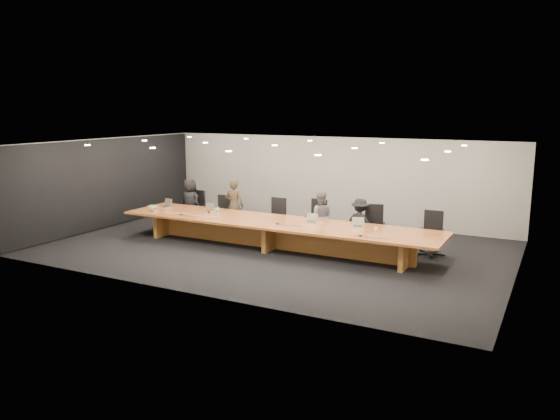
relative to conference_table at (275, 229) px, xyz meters
The scene contains 28 objects.
ground 0.52m from the conference_table, ahead, with size 12.00×12.00×0.00m, color black.
back_wall 4.10m from the conference_table, 90.00° to the left, with size 12.00×0.02×2.80m, color beige.
left_wall_panel 6.00m from the conference_table, behind, with size 0.08×7.84×2.74m, color black.
conference_table is the anchor object (origin of this frame).
chair_far_left 3.87m from the conference_table, 159.85° to the left, with size 0.59×0.59×1.15m, color black, non-canonical shape.
chair_left 2.84m from the conference_table, 153.73° to the left, with size 0.55×0.55×1.08m, color black, non-canonical shape.
chair_mid_left 1.31m from the conference_table, 118.56° to the left, with size 0.59×0.59×1.16m, color black, non-canonical shape.
chair_mid_right 1.39m from the conference_table, 64.27° to the left, with size 0.61×0.61×1.20m, color black, non-canonical shape.
chair_right 2.66m from the conference_table, 29.75° to the left, with size 0.60×0.60×1.18m, color black, non-canonical shape.
chair_far_right 4.07m from the conference_table, 17.98° to the left, with size 0.59×0.59×1.16m, color black, non-canonical shape.
person_a 3.90m from the conference_table, 161.87° to the left, with size 0.74×0.48×1.52m, color black.
person_b 2.46m from the conference_table, 148.70° to the left, with size 0.59×0.39×1.61m, color #352D1D.
person_c 1.46m from the conference_table, 56.60° to the left, with size 0.71×0.55×1.46m, color slate.
person_d 2.30m from the conference_table, 30.49° to the left, with size 0.87×0.50×1.34m, color black.
laptop_a 3.98m from the conference_table, behind, with size 0.33×0.24×0.26m, color tan, non-canonical shape.
laptop_b 2.46m from the conference_table, behind, with size 0.30×0.22×0.24m, color #B5A98A, non-canonical shape.
laptop_d 1.05m from the conference_table, 15.79° to the left, with size 0.30×0.22×0.24m, color #C1B294, non-canonical shape.
laptop_e 2.27m from the conference_table, ahead, with size 0.30×0.22×0.24m, color #C4B596, non-canonical shape.
water_bottle 1.85m from the conference_table, behind, with size 0.07×0.07×0.21m, color silver.
amber_mug 2.19m from the conference_table, behind, with size 0.08×0.08×0.10m, color brown.
paper_cup_near 1.34m from the conference_table, ahead, with size 0.07×0.07×0.09m, color silver.
paper_cup_far 2.79m from the conference_table, ahead, with size 0.08×0.08×0.10m, color white.
notepad 4.36m from the conference_table, behind, with size 0.27×0.21×0.02m, color silver.
lime_gadget 4.35m from the conference_table, behind, with size 0.18×0.10×0.03m, color green.
av_box 3.85m from the conference_table, behind, with size 0.21×0.16×0.03m, color #B3B2B7.
mic_left 2.80m from the conference_table, behind, with size 0.14×0.14×0.03m, color black.
mic_center 0.44m from the conference_table, 51.33° to the right, with size 0.13×0.13×0.03m, color black.
mic_right 2.68m from the conference_table, 12.37° to the right, with size 0.11×0.11×0.03m, color black.
Camera 1 is at (6.75, -12.58, 3.75)m, focal length 35.00 mm.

